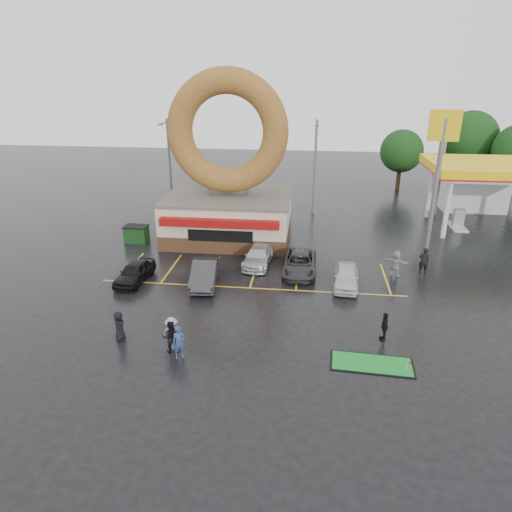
# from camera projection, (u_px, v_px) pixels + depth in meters

# --- Properties ---
(ground) EXTENTS (120.00, 120.00, 0.00)m
(ground) POSITION_uv_depth(u_px,v_px,m) (242.00, 314.00, 26.55)
(ground) COLOR black
(ground) RESTS_ON ground
(donut_shop) EXTENTS (10.20, 8.70, 13.50)m
(donut_shop) POSITION_uv_depth(u_px,v_px,m) (228.00, 186.00, 37.14)
(donut_shop) COLOR #472B19
(donut_shop) RESTS_ON ground
(gas_station) EXTENTS (12.30, 13.65, 5.90)m
(gas_station) POSITION_uv_depth(u_px,v_px,m) (488.00, 181.00, 42.24)
(gas_station) COLOR silver
(gas_station) RESTS_ON ground
(shell_sign) EXTENTS (2.20, 0.36, 10.60)m
(shell_sign) POSITION_uv_depth(u_px,v_px,m) (440.00, 155.00, 33.40)
(shell_sign) COLOR slate
(shell_sign) RESTS_ON ground
(streetlight_left) EXTENTS (0.40, 2.21, 9.00)m
(streetlight_left) POSITION_uv_depth(u_px,v_px,m) (170.00, 164.00, 44.18)
(streetlight_left) COLOR slate
(streetlight_left) RESTS_ON ground
(streetlight_mid) EXTENTS (0.40, 2.21, 9.00)m
(streetlight_mid) POSITION_uv_depth(u_px,v_px,m) (315.00, 165.00, 43.56)
(streetlight_mid) COLOR slate
(streetlight_mid) RESTS_ON ground
(streetlight_right) EXTENTS (0.40, 2.21, 9.00)m
(streetlight_right) POSITION_uv_depth(u_px,v_px,m) (442.00, 166.00, 43.17)
(streetlight_right) COLOR slate
(streetlight_right) RESTS_ON ground
(tree_far_c) EXTENTS (6.30, 6.30, 9.00)m
(tree_far_c) POSITION_uv_depth(u_px,v_px,m) (470.00, 138.00, 53.24)
(tree_far_c) COLOR #332114
(tree_far_c) RESTS_ON ground
(tree_far_d) EXTENTS (4.90, 4.90, 7.00)m
(tree_far_d) POSITION_uv_depth(u_px,v_px,m) (402.00, 151.00, 52.76)
(tree_far_d) COLOR #332114
(tree_far_d) RESTS_ON ground
(car_black) EXTENTS (1.99, 4.12, 1.36)m
(car_black) POSITION_uv_depth(u_px,v_px,m) (135.00, 272.00, 30.36)
(car_black) COLOR black
(car_black) RESTS_ON ground
(car_dgrey) EXTENTS (2.10, 4.73, 1.51)m
(car_dgrey) POSITION_uv_depth(u_px,v_px,m) (204.00, 273.00, 30.03)
(car_dgrey) COLOR #303033
(car_dgrey) RESTS_ON ground
(car_silver) EXTENTS (2.13, 4.57, 1.29)m
(car_silver) POSITION_uv_depth(u_px,v_px,m) (258.00, 256.00, 33.13)
(car_silver) COLOR #B7B7BD
(car_silver) RESTS_ON ground
(car_grey) EXTENTS (2.31, 4.94, 1.37)m
(car_grey) POSITION_uv_depth(u_px,v_px,m) (300.00, 263.00, 31.77)
(car_grey) COLOR #2F2F32
(car_grey) RESTS_ON ground
(car_white) EXTENTS (1.89, 4.05, 1.34)m
(car_white) POSITION_uv_depth(u_px,v_px,m) (346.00, 277.00, 29.69)
(car_white) COLOR silver
(car_white) RESTS_ON ground
(person_blue) EXTENTS (0.74, 0.64, 1.72)m
(person_blue) POSITION_uv_depth(u_px,v_px,m) (179.00, 342.00, 22.17)
(person_blue) COLOR navy
(person_blue) RESTS_ON ground
(person_blackjkt) EXTENTS (1.00, 0.88, 1.72)m
(person_blackjkt) POSITION_uv_depth(u_px,v_px,m) (171.00, 337.00, 22.63)
(person_blackjkt) COLOR black
(person_blackjkt) RESTS_ON ground
(person_hoodie) EXTENTS (1.31, 1.04, 1.77)m
(person_hoodie) POSITION_uv_depth(u_px,v_px,m) (172.00, 333.00, 22.87)
(person_hoodie) COLOR gray
(person_hoodie) RESTS_ON ground
(person_bystander) EXTENTS (0.74, 0.92, 1.64)m
(person_bystander) POSITION_uv_depth(u_px,v_px,m) (119.00, 326.00, 23.66)
(person_bystander) COLOR black
(person_bystander) RESTS_ON ground
(person_cameraman) EXTENTS (0.40, 0.93, 1.58)m
(person_cameraman) POSITION_uv_depth(u_px,v_px,m) (384.00, 326.00, 23.69)
(person_cameraman) COLOR black
(person_cameraman) RESTS_ON ground
(person_walker_near) EXTENTS (1.79, 1.17, 1.85)m
(person_walker_near) POSITION_uv_depth(u_px,v_px,m) (396.00, 264.00, 31.10)
(person_walker_near) COLOR #969698
(person_walker_near) RESTS_ON ground
(person_walker_far) EXTENTS (0.70, 0.46, 1.91)m
(person_walker_far) POSITION_uv_depth(u_px,v_px,m) (424.00, 261.00, 31.49)
(person_walker_far) COLOR black
(person_walker_far) RESTS_ON ground
(dumpster) EXTENTS (1.82, 1.22, 1.30)m
(dumpster) POSITION_uv_depth(u_px,v_px,m) (137.00, 234.00, 37.51)
(dumpster) COLOR #184019
(dumpster) RESTS_ON ground
(putting_green) EXTENTS (4.03, 1.93, 0.50)m
(putting_green) POSITION_uv_depth(u_px,v_px,m) (372.00, 364.00, 21.93)
(putting_green) COLOR black
(putting_green) RESTS_ON ground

